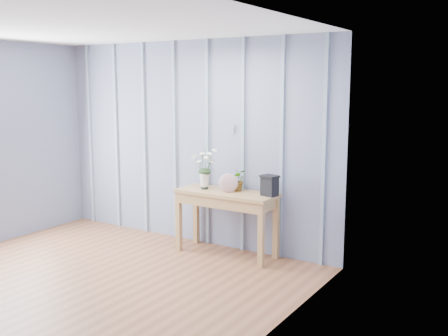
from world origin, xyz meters
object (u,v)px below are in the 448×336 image
Objects in this scene: sideboard at (226,201)px; carved_box at (270,185)px; daisy_vase at (204,161)px; felt_disc_vessel at (228,183)px.

carved_box reaches higher than sideboard.
felt_disc_vessel is (0.34, -0.02, -0.22)m from daisy_vase.
daisy_vase is at bearing -175.18° from carved_box.
daisy_vase reaches higher than sideboard.
carved_box reaches higher than felt_disc_vessel.
daisy_vase is 2.33× the size of carved_box.
daisy_vase is (-0.29, -0.02, 0.45)m from sideboard.
felt_disc_vessel reaches higher than sideboard.
sideboard is 2.24× the size of daisy_vase.
daisy_vase is 0.41m from felt_disc_vessel.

